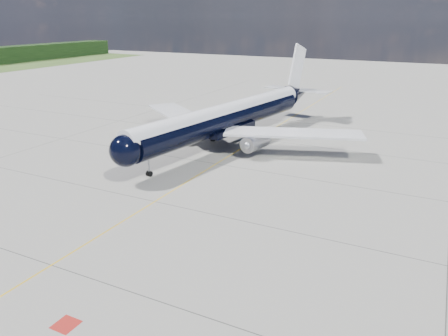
# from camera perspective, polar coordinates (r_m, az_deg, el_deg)

# --- Properties ---
(ground) EXTENTS (320.00, 320.00, 0.00)m
(ground) POSITION_cam_1_polar(r_m,az_deg,el_deg) (66.45, 0.99, 1.78)
(ground) COLOR gray
(ground) RESTS_ON ground
(taxiway_centerline) EXTENTS (0.16, 160.00, 0.01)m
(taxiway_centerline) POSITION_cam_1_polar(r_m,az_deg,el_deg) (62.21, -1.02, 0.55)
(taxiway_centerline) COLOR gold
(taxiway_centerline) RESTS_ON ground
(red_marking) EXTENTS (1.60, 1.60, 0.01)m
(red_marking) POSITION_cam_1_polar(r_m,az_deg,el_deg) (33.47, -19.94, -18.67)
(red_marking) COLOR maroon
(red_marking) RESTS_ON ground
(main_airliner) EXTENTS (42.19, 51.80, 15.00)m
(main_airliner) POSITION_cam_1_polar(r_m,az_deg,el_deg) (70.89, 0.95, 6.79)
(main_airliner) COLOR black
(main_airliner) RESTS_ON ground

